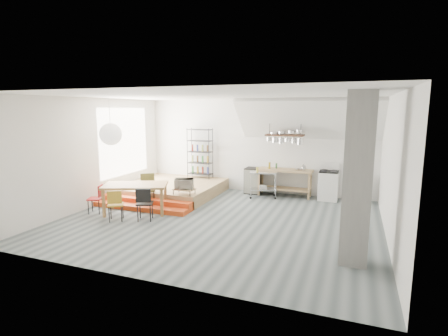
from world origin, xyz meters
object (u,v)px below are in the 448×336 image
at_px(mini_fridge, 253,180).
at_px(rolling_cart, 263,181).
at_px(dining_table, 135,187).
at_px(stove, 328,185).

bearing_deg(mini_fridge, rolling_cart, -46.39).
bearing_deg(rolling_cart, dining_table, -151.44).
bearing_deg(stove, mini_fridge, 178.99).
xyz_separation_m(stove, rolling_cart, (-2.02, -0.46, 0.07)).
distance_m(rolling_cart, mini_fridge, 0.70).
height_order(dining_table, mini_fridge, mini_fridge).
bearing_deg(stove, dining_table, -145.73).
bearing_deg(rolling_cart, mini_fridge, 117.18).
bearing_deg(stove, rolling_cart, -167.30).
relative_size(rolling_cart, mini_fridge, 1.09).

